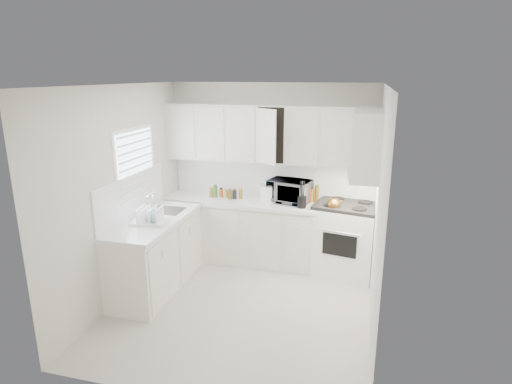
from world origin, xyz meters
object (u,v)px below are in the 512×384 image
(microwave, at_px, (290,189))
(dish_rack, at_px, (149,214))
(stove, at_px, (346,229))
(tea_kettle, at_px, (334,204))
(rice_cooker, at_px, (269,192))
(utensil_crock, at_px, (302,194))

(microwave, xyz_separation_m, dish_rack, (-1.50, -1.32, -0.08))
(stove, bearing_deg, tea_kettle, -127.26)
(rice_cooker, bearing_deg, utensil_crock, -37.29)
(tea_kettle, height_order, rice_cooker, rice_cooker)
(tea_kettle, height_order, dish_rack, dish_rack)
(microwave, height_order, utensil_crock, same)
(stove, xyz_separation_m, dish_rack, (-2.32, -1.21, 0.42))
(microwave, bearing_deg, tea_kettle, -8.97)
(utensil_crock, distance_m, dish_rack, 2.03)
(tea_kettle, bearing_deg, dish_rack, -177.84)
(rice_cooker, relative_size, utensil_crock, 0.69)
(microwave, bearing_deg, stove, 6.13)
(tea_kettle, distance_m, microwave, 0.70)
(rice_cooker, relative_size, dish_rack, 0.65)
(rice_cooker, bearing_deg, dish_rack, -145.86)
(rice_cooker, distance_m, utensil_crock, 0.56)
(stove, relative_size, dish_rack, 3.16)
(stove, relative_size, utensil_crock, 3.33)
(rice_cooker, bearing_deg, microwave, -10.71)
(stove, distance_m, dish_rack, 2.65)
(dish_rack, bearing_deg, utensil_crock, 23.34)
(microwave, bearing_deg, dish_rack, -125.24)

